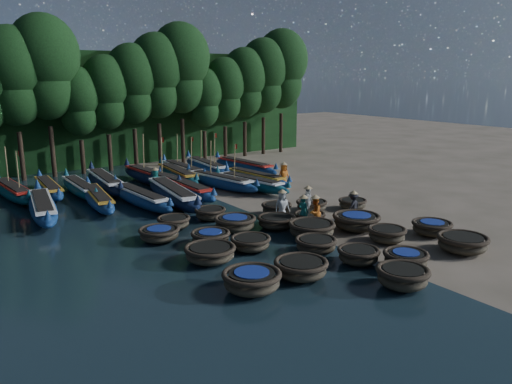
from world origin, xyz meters
TOP-DOWN VIEW (x-y plane):
  - ground at (0.00, 0.00)m, footprint 120.00×120.00m
  - foliage_wall at (0.00, 23.50)m, footprint 40.00×3.00m
  - coracle_2 at (-1.34, -10.05)m, footprint 2.21×2.21m
  - coracle_3 at (0.35, -8.86)m, footprint 2.25×2.25m
  - coracle_4 at (4.15, -9.05)m, footprint 2.57×2.57m
  - coracle_5 at (-6.27, -7.00)m, footprint 2.39×2.39m
  - coracle_6 at (-3.91, -7.07)m, footprint 2.42×2.42m
  - coracle_7 at (-0.85, -7.30)m, footprint 1.86×1.86m
  - coracle_8 at (2.37, -6.12)m, footprint 1.90×1.90m
  - coracle_9 at (5.17, -6.67)m, footprint 2.51×2.51m
  - coracle_10 at (-6.01, -3.42)m, footprint 2.81×2.81m
  - coracle_11 at (-3.71, -3.22)m, footprint 2.21×2.21m
  - coracle_12 at (-1.45, -5.22)m, footprint 2.00×2.00m
  - coracle_13 at (-0.10, -3.41)m, footprint 2.41×2.41m
  - coracle_14 at (2.65, -3.83)m, footprint 3.07×3.07m
  - coracle_15 at (-4.86, -1.48)m, footprint 2.08×2.08m
  - coracle_16 at (-2.69, -0.30)m, footprint 2.64×2.64m
  - coracle_17 at (-0.62, -1.15)m, footprint 2.46×2.46m
  - coracle_18 at (1.33, -1.62)m, footprint 1.76×1.76m
  - coracle_19 at (5.52, -0.78)m, footprint 2.02×2.02m
  - coracle_20 at (-6.63, 0.47)m, footprint 2.03×2.03m
  - coracle_21 at (-5.19, 1.83)m, footprint 1.78×1.78m
  - coracle_22 at (-2.73, 2.23)m, footprint 2.07×2.07m
  - coracle_23 at (0.94, 0.86)m, footprint 1.85×1.85m
  - coracle_24 at (3.23, 0.37)m, footprint 2.14×2.14m
  - long_boat_1 at (-10.27, 8.40)m, footprint 2.66×8.28m
  - long_boat_2 at (-6.93, 8.82)m, footprint 2.26×7.47m
  - long_boat_3 at (-4.72, 7.44)m, footprint 1.84×8.00m
  - long_boat_4 at (-2.78, 6.83)m, footprint 2.71×9.06m
  - long_boat_5 at (-1.26, 8.20)m, footprint 1.45×8.23m
  - long_boat_6 at (1.90, 8.76)m, footprint 2.63×7.77m
  - long_boat_7 at (3.38, 7.08)m, footprint 2.48×7.56m
  - long_boat_8 at (4.80, 8.44)m, footprint 2.09×7.42m
  - long_boat_9 at (-10.91, 14.05)m, footprint 2.02×7.88m
  - long_boat_10 at (-8.72, 13.68)m, footprint 1.66×7.36m
  - long_boat_11 at (-6.96, 12.49)m, footprint 1.43×7.59m
  - long_boat_12 at (-5.01, 13.18)m, footprint 2.16×8.55m
  - long_boat_13 at (-1.62, 12.90)m, footprint 2.08×8.63m
  - long_boat_14 at (0.53, 12.87)m, footprint 2.15×7.93m
  - long_boat_15 at (1.73, 14.31)m, footprint 1.55×7.81m
  - long_boat_16 at (3.97, 14.45)m, footprint 2.14×8.09m
  - long_boat_17 at (6.74, 12.79)m, footprint 2.19×8.03m
  - fisherman_0 at (0.34, -0.42)m, footprint 0.98×0.76m
  - fisherman_1 at (0.73, -1.77)m, footprint 0.54×0.69m
  - fisherman_2 at (1.02, -2.36)m, footprint 1.06×0.97m
  - fisherman_3 at (3.90, -2.36)m, footprint 1.13×0.78m
  - fisherman_4 at (2.08, -0.56)m, footprint 1.14×0.79m
  - fisherman_5 at (-2.36, 10.38)m, footprint 1.59×1.04m
  - fisherman_6 at (5.68, 6.19)m, footprint 0.97×0.72m
  - tree_3 at (-9.10, 20.00)m, footprint 4.92×4.92m
  - tree_4 at (-6.80, 20.00)m, footprint 5.34×5.34m
  - tree_5 at (-4.50, 20.00)m, footprint 3.68×3.68m
  - tree_6 at (-2.20, 20.00)m, footprint 4.09×4.09m
  - tree_7 at (0.10, 20.00)m, footprint 4.51×4.51m
  - tree_8 at (2.40, 20.00)m, footprint 4.92×4.92m
  - tree_9 at (4.70, 20.00)m, footprint 5.34×5.34m
  - tree_10 at (7.00, 20.00)m, footprint 3.68×3.68m
  - tree_11 at (9.30, 20.00)m, footprint 4.09×4.09m
  - tree_12 at (11.60, 20.00)m, footprint 4.51×4.51m
  - tree_13 at (13.90, 20.00)m, footprint 4.92×4.92m
  - tree_14 at (16.20, 20.00)m, footprint 5.34×5.34m

SIDE VIEW (x-z plane):
  - ground at x=0.00m, z-range 0.00..0.00m
  - coracle_19 at x=5.52m, z-range 0.05..0.68m
  - coracle_24 at x=3.23m, z-range 0.05..0.68m
  - coracle_18 at x=1.33m, z-range 0.05..0.70m
  - coracle_11 at x=-3.71m, z-range 0.05..0.72m
  - coracle_17 at x=-0.62m, z-range 0.05..0.72m
  - coracle_20 at x=-6.63m, z-range 0.05..0.73m
  - coracle_21 at x=-5.19m, z-range 0.05..0.73m
  - coracle_15 at x=-4.86m, z-range 0.05..0.74m
  - coracle_22 at x=-2.73m, z-range 0.05..0.74m
  - coracle_7 at x=-0.85m, z-range 0.05..0.75m
  - coracle_12 at x=-1.45m, z-range 0.05..0.76m
  - coracle_23 at x=0.94m, z-range 0.05..0.76m
  - coracle_9 at x=5.17m, z-range 0.06..0.77m
  - coracle_10 at x=-6.01m, z-range 0.05..0.79m
  - coracle_8 at x=2.37m, z-range 0.06..0.81m
  - coracle_6 at x=-3.91m, z-range 0.05..0.82m
  - coracle_3 at x=0.35m, z-range 0.06..0.82m
  - coracle_16 at x=-2.69m, z-range 0.06..0.84m
  - coracle_13 at x=-0.10m, z-range 0.06..0.85m
  - coracle_4 at x=4.15m, z-range 0.06..0.85m
  - coracle_5 at x=-6.27m, z-range 0.06..0.88m
  - coracle_2 at x=-1.34m, z-range 0.06..0.89m
  - coracle_14 at x=2.65m, z-range 0.07..0.91m
  - long_boat_10 at x=-8.72m, z-range -0.15..1.14m
  - long_boat_8 at x=4.80m, z-range -0.16..1.16m
  - long_boat_2 at x=-6.93m, z-range -0.16..1.17m
  - long_boat_11 at x=-6.96m, z-range -0.16..1.18m
  - long_boat_7 at x=3.38m, z-range -0.16..1.19m
  - long_boat_15 at x=1.73m, z-range -1.13..2.18m
  - long_boat_6 at x=1.90m, z-range -1.14..2.20m
  - long_boat_9 at x=-10.91m, z-range -1.15..2.21m
  - long_boat_14 at x=0.53m, z-range -0.17..1.23m
  - long_boat_3 at x=-4.72m, z-range -0.17..1.24m
  - long_boat_17 at x=6.74m, z-range -0.17..1.25m
  - long_boat_16 at x=3.97m, z-range -1.18..2.27m
  - long_boat_5 at x=-1.26m, z-range -0.17..1.28m
  - long_boat_1 at x=-10.27m, z-range -0.18..1.30m
  - long_boat_12 at x=-5.01m, z-range -0.18..1.33m
  - long_boat_13 at x=-1.62m, z-range -1.25..2.42m
  - long_boat_4 at x=-2.78m, z-range -0.19..1.41m
  - fisherman_3 at x=3.90m, z-range -0.06..1.74m
  - fisherman_5 at x=-2.36m, z-range -0.06..1.78m
  - fisherman_2 at x=1.02m, z-range -0.05..1.90m
  - fisherman_1 at x=0.73m, z-range 0.00..1.88m
  - fisherman_0 at x=0.34m, z-range -0.05..1.93m
  - fisherman_4 at x=2.08m, z-range -0.04..1.95m
  - fisherman_6 at x=5.68m, z-range -0.05..1.96m
  - foliage_wall at x=0.00m, z-range 0.00..10.00m
  - tree_5 at x=-4.50m, z-range 1.63..10.31m
  - tree_10 at x=7.00m, z-range 1.63..10.31m
  - tree_6 at x=-2.20m, z-range 1.82..11.47m
  - tree_11 at x=9.30m, z-range 1.82..11.47m
  - tree_7 at x=0.10m, z-range 2.01..12.64m
  - tree_12 at x=11.60m, z-range 2.01..12.64m
  - tree_3 at x=-9.10m, z-range 2.19..13.80m
  - tree_8 at x=2.40m, z-range 2.19..13.80m
  - tree_13 at x=13.90m, z-range 2.19..13.80m
  - tree_4 at x=-6.80m, z-range 2.38..14.96m
  - tree_9 at x=4.70m, z-range 2.38..14.96m
  - tree_14 at x=16.20m, z-range 2.38..14.96m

